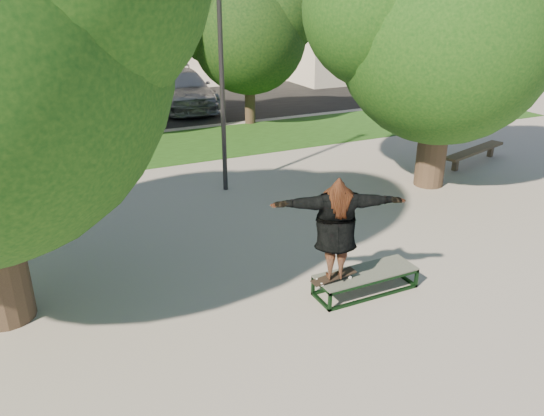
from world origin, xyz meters
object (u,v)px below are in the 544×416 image
car_silver_b (182,89)px  car_grey (101,99)px  lamppost (221,65)px  car_dark (104,104)px  grind_box (365,281)px  bench (475,152)px  tree_right (442,23)px

car_silver_b → car_grey: bearing=-178.4°
lamppost → car_silver_b: size_ratio=1.11×
car_dark → car_silver_b: size_ratio=0.71×
grind_box → car_dark: 15.45m
lamppost → bench: (7.50, -1.10, -2.79)m
grind_box → car_silver_b: car_silver_b is taller
bench → car_silver_b: bearing=98.9°
car_grey → car_silver_b: size_ratio=0.83×
lamppost → tree_right: bearing=-21.3°
grind_box → bench: size_ratio=0.64×
car_silver_b → tree_right: bearing=-73.1°
grind_box → bench: bench is taller
grind_box → bench: (7.13, 4.68, 0.17)m
lamppost → bench: 8.08m
tree_right → grind_box: bearing=-139.7°
grind_box → car_dark: car_dark is taller
lamppost → grind_box: bearing=-86.4°
grind_box → car_silver_b: size_ratio=0.33×
bench → car_grey: (-8.94, 11.77, 0.27)m
car_dark → car_silver_b: (3.51, 0.99, 0.16)m
bench → car_silver_b: (-5.49, 11.64, 0.44)m
lamppost → bench: lamppost is taller
lamppost → car_grey: (-1.44, 10.67, -2.52)m
lamppost → car_dark: (-1.50, 9.56, -2.51)m
lamppost → car_dark: lamppost is taller
tree_right → car_dark: tree_right is taller
tree_right → car_grey: size_ratio=1.43×
car_dark → car_grey: bearing=87.9°
car_grey → car_silver_b: 3.45m
lamppost → car_grey: 11.06m
grind_box → car_silver_b: (1.65, 16.32, 0.61)m
lamppost → grind_box: 6.50m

